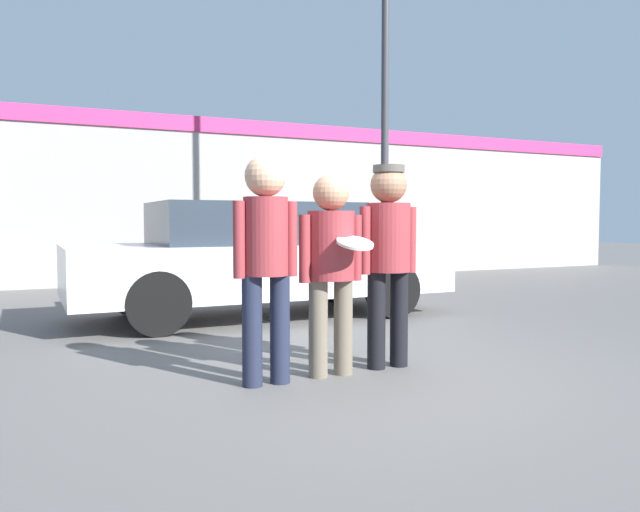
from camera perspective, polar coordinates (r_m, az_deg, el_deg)
name	(u,v)px	position (r m, az deg, el deg)	size (l,w,h in m)	color
ground_plane	(356,373)	(5.09, 3.27, -10.66)	(56.00, 56.00, 0.00)	#5B5956
storefront_building	(158,198)	(12.53, -14.63, 5.16)	(24.00, 0.22, 3.28)	gray
person_left	(266,249)	(4.61, -4.98, 0.62)	(0.50, 0.33, 1.70)	#1E2338
person_middle_with_frisbee	(331,257)	(4.87, 1.03, -0.10)	(0.54, 0.59, 1.58)	#665B4C
person_right	(388,246)	(5.18, 6.26, 0.90)	(0.53, 0.36, 1.68)	black
parked_car_near	(259,258)	(7.96, -5.56, -0.22)	(4.72, 1.82, 1.45)	silver
street_lamp	(399,41)	(10.35, 7.26, 18.95)	(1.53, 0.35, 6.62)	#38383D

